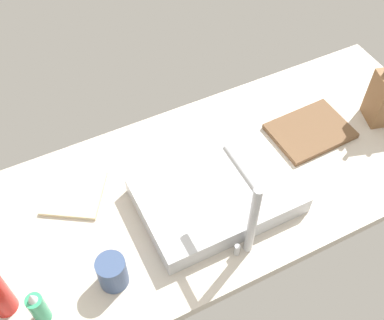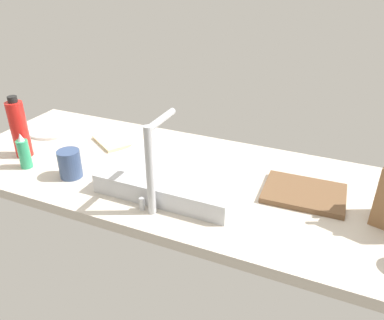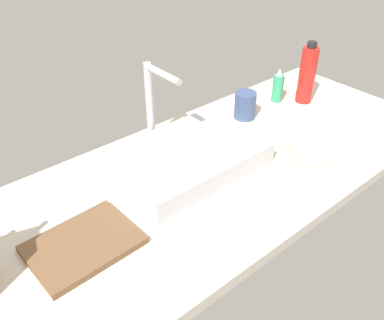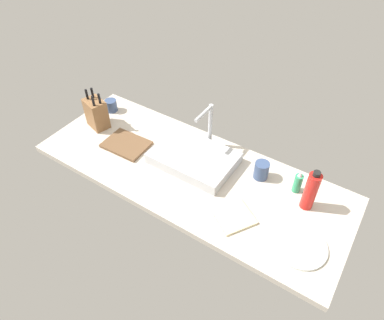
{
  "view_description": "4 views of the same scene",
  "coord_description": "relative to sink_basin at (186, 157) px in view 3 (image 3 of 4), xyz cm",
  "views": [
    {
      "loc": [
        39.16,
        72.9,
        120.57
      ],
      "look_at": [
        0.67,
        -4.04,
        12.18
      ],
      "focal_mm": 44.76,
      "sensor_mm": 36.0,
      "label": 1
    },
    {
      "loc": [
        -49.69,
        103.46,
        70.18
      ],
      "look_at": [
        -5.59,
        2.34,
        11.22
      ],
      "focal_mm": 35.42,
      "sensor_mm": 36.0,
      "label": 2
    },
    {
      "loc": [
        -67.89,
        -73.82,
        78.18
      ],
      "look_at": [
        -4.66,
        0.86,
        10.06
      ],
      "focal_mm": 39.43,
      "sensor_mm": 36.0,
      "label": 3
    },
    {
      "loc": [
        72.92,
        -109.13,
        137.24
      ],
      "look_at": [
        -0.58,
        3.04,
        8.7
      ],
      "focal_mm": 32.64,
      "sensor_mm": 36.0,
      "label": 4
    }
  ],
  "objects": [
    {
      "name": "coffee_mug",
      "position": [
        35.43,
        9.91,
        1.73
      ],
      "size": [
        7.64,
        7.64,
        9.76
      ],
      "primitive_type": "cylinder",
      "color": "#384C75",
      "rests_on": "countertop_slab"
    },
    {
      "name": "soap_bottle",
      "position": [
        54.56,
        11.07,
        2.58
      ],
      "size": [
        4.11,
        4.11,
        13.26
      ],
      "color": "#2D9966",
      "rests_on": "countertop_slab"
    },
    {
      "name": "dinner_plate",
      "position": [
        68.61,
        -19.47,
        -2.55
      ],
      "size": [
        23.22,
        23.22,
        1.2
      ],
      "primitive_type": "cylinder",
      "color": "silver",
      "rests_on": "countertop_slab"
    },
    {
      "name": "water_bottle",
      "position": [
        62.3,
        4.25,
        7.84
      ],
      "size": [
        6.14,
        6.14,
        23.46
      ],
      "color": "red",
      "rests_on": "countertop_slab"
    },
    {
      "name": "faucet",
      "position": [
        -0.21,
        15.38,
        13.55
      ],
      "size": [
        5.5,
        16.22,
        27.73
      ],
      "color": "#B7BABF",
      "rests_on": "countertop_slab"
    },
    {
      "name": "countertop_slab",
      "position": [
        1.88,
        -6.72,
        -4.9
      ],
      "size": [
        170.96,
        65.67,
        3.5
      ],
      "primitive_type": "cube",
      "color": "beige",
      "rests_on": "ground"
    },
    {
      "name": "cutting_board",
      "position": [
        -40.1,
        -9.82,
        -2.25
      ],
      "size": [
        25.7,
        19.5,
        1.8
      ],
      "primitive_type": "cube",
      "rotation": [
        0.0,
        0.0,
        0.03
      ],
      "color": "brown",
      "rests_on": "countertop_slab"
    },
    {
      "name": "sink_basin",
      "position": [
        0.0,
        0.0,
        0.0
      ],
      "size": [
        44.3,
        30.34,
        6.3
      ],
      "primitive_type": "cube",
      "color": "#B7BABF",
      "rests_on": "countertop_slab"
    },
    {
      "name": "dish_towel",
      "position": [
        36.29,
        -21.02,
        -2.55
      ],
      "size": [
        22.99,
        23.11,
        1.2
      ],
      "primitive_type": "cube",
      "rotation": [
        0.0,
        0.0,
        -0.56
      ],
      "color": "beige",
      "rests_on": "countertop_slab"
    }
  ]
}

